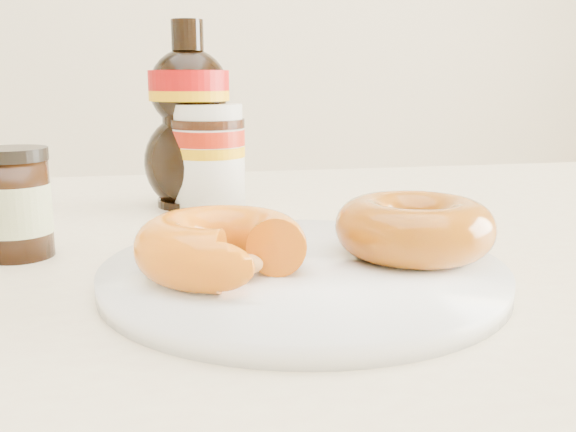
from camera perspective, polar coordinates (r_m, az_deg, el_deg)
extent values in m
cube|color=beige|center=(0.49, -6.39, -6.04)|extent=(1.40, 0.90, 0.04)
cylinder|color=white|center=(0.43, 1.36, -5.08)|extent=(0.27, 0.27, 0.01)
torus|color=white|center=(0.43, 1.36, -4.96)|extent=(0.27, 0.27, 0.01)
torus|color=#CC490B|center=(0.40, -5.96, -2.63)|extent=(0.13, 0.13, 0.04)
torus|color=#8C5609|center=(0.45, 11.16, -0.98)|extent=(0.12, 0.12, 0.04)
cylinder|color=white|center=(0.68, -7.07, 4.52)|extent=(0.08, 0.08, 0.09)
cylinder|color=maroon|center=(0.67, -7.13, 6.95)|extent=(0.08, 0.08, 0.02)
cylinder|color=#D89905|center=(0.67, -7.10, 5.73)|extent=(0.08, 0.08, 0.01)
cylinder|color=black|center=(0.67, -7.16, 8.17)|extent=(0.08, 0.08, 0.01)
cylinder|color=white|center=(0.67, -7.19, 9.08)|extent=(0.07, 0.07, 0.02)
cylinder|color=black|center=(0.53, -22.99, 0.61)|extent=(0.05, 0.05, 0.07)
cylinder|color=beige|center=(0.53, -22.99, 0.61)|extent=(0.05, 0.05, 0.04)
cylinder|color=black|center=(0.52, -23.37, 5.07)|extent=(0.05, 0.05, 0.01)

